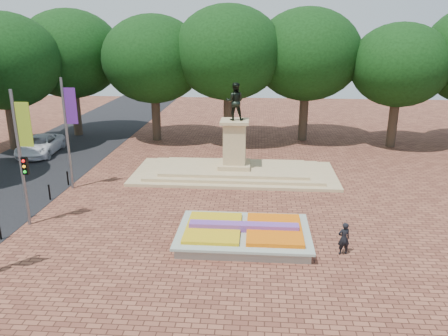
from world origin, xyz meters
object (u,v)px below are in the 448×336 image
(flower_bed, at_px, (244,234))
(monument, at_px, (234,163))
(van, at_px, (40,145))
(pedestrian, at_px, (344,238))

(flower_bed, relative_size, monument, 0.45)
(van, xyz_separation_m, pedestrian, (21.56, -15.04, 0.00))
(flower_bed, relative_size, pedestrian, 4.10)
(monument, height_order, pedestrian, monument)
(flower_bed, xyz_separation_m, pedestrian, (4.49, -0.94, 0.39))
(monument, xyz_separation_m, van, (-16.04, 4.10, -0.12))
(flower_bed, relative_size, van, 1.14)
(monument, bearing_deg, van, 165.68)
(flower_bed, distance_m, van, 22.14)
(flower_bed, height_order, monument, monument)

